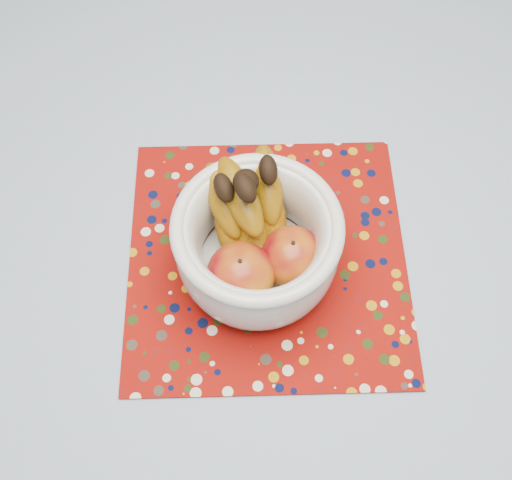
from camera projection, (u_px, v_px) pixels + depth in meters
table at (261, 239)px, 0.92m from camera, size 1.20×1.20×0.75m
tablecloth at (262, 213)px, 0.85m from camera, size 1.32×1.32×0.01m
placemat at (267, 257)px, 0.81m from camera, size 0.46×0.46×0.00m
fruit_bowl at (256, 236)px, 0.74m from camera, size 0.21×0.22×0.18m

